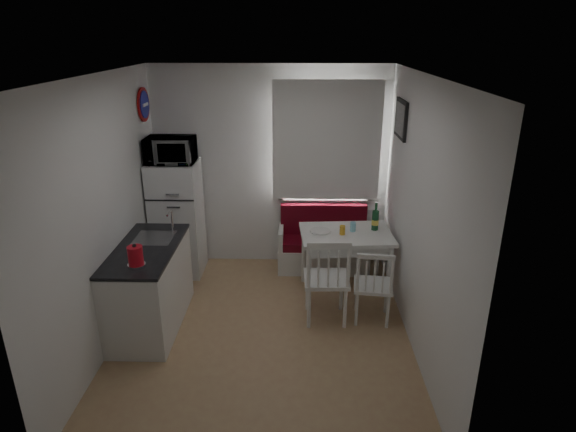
{
  "coord_description": "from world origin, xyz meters",
  "views": [
    {
      "loc": [
        0.35,
        -4.26,
        2.94
      ],
      "look_at": [
        0.24,
        0.5,
        1.12
      ],
      "focal_mm": 30.0,
      "sensor_mm": 36.0,
      "label": 1
    }
  ],
  "objects_px": {
    "kitchen_counter": "(150,286)",
    "wine_bottle": "(375,217)",
    "microwave": "(170,150)",
    "bench": "(323,249)",
    "chair_left": "(327,272)",
    "chair_right": "(375,280)",
    "dining_table": "(346,240)",
    "kettle": "(135,256)",
    "fridge": "(178,218)"
  },
  "relations": [
    {
      "from": "kitchen_counter",
      "to": "wine_bottle",
      "type": "relative_size",
      "value": 4.03
    },
    {
      "from": "dining_table",
      "to": "chair_left",
      "type": "relative_size",
      "value": 2.03
    },
    {
      "from": "dining_table",
      "to": "microwave",
      "type": "bearing_deg",
      "value": 162.77
    },
    {
      "from": "fridge",
      "to": "kettle",
      "type": "height_order",
      "value": "fridge"
    },
    {
      "from": "kitchen_counter",
      "to": "bench",
      "type": "xyz_separation_m",
      "value": [
        1.89,
        1.35,
        -0.18
      ]
    },
    {
      "from": "fridge",
      "to": "kettle",
      "type": "distance_m",
      "value": 1.69
    },
    {
      "from": "kitchen_counter",
      "to": "kettle",
      "type": "distance_m",
      "value": 0.7
    },
    {
      "from": "dining_table",
      "to": "kitchen_counter",
      "type": "bearing_deg",
      "value": -165.57
    },
    {
      "from": "dining_table",
      "to": "chair_left",
      "type": "height_order",
      "value": "chair_left"
    },
    {
      "from": "kitchen_counter",
      "to": "bench",
      "type": "height_order",
      "value": "kitchen_counter"
    },
    {
      "from": "dining_table",
      "to": "bench",
      "type": "bearing_deg",
      "value": 104.91
    },
    {
      "from": "kitchen_counter",
      "to": "fridge",
      "type": "distance_m",
      "value": 1.28
    },
    {
      "from": "chair_left",
      "to": "chair_right",
      "type": "distance_m",
      "value": 0.51
    },
    {
      "from": "dining_table",
      "to": "fridge",
      "type": "bearing_deg",
      "value": 161.47
    },
    {
      "from": "kettle",
      "to": "kitchen_counter",
      "type": "bearing_deg",
      "value": 96.6
    },
    {
      "from": "kitchen_counter",
      "to": "wine_bottle",
      "type": "height_order",
      "value": "kitchen_counter"
    },
    {
      "from": "kitchen_counter",
      "to": "chair_right",
      "type": "height_order",
      "value": "kitchen_counter"
    },
    {
      "from": "kitchen_counter",
      "to": "microwave",
      "type": "bearing_deg",
      "value": 89.06
    },
    {
      "from": "fridge",
      "to": "microwave",
      "type": "distance_m",
      "value": 0.89
    },
    {
      "from": "bench",
      "to": "fridge",
      "type": "bearing_deg",
      "value": -176.71
    },
    {
      "from": "chair_left",
      "to": "microwave",
      "type": "relative_size",
      "value": 0.94
    },
    {
      "from": "chair_right",
      "to": "dining_table",
      "type": "bearing_deg",
      "value": 117.08
    },
    {
      "from": "chair_right",
      "to": "wine_bottle",
      "type": "height_order",
      "value": "wine_bottle"
    },
    {
      "from": "kitchen_counter",
      "to": "microwave",
      "type": "relative_size",
      "value": 2.32
    },
    {
      "from": "wine_bottle",
      "to": "chair_right",
      "type": "bearing_deg",
      "value": -96.88
    },
    {
      "from": "fridge",
      "to": "kettle",
      "type": "xyz_separation_m",
      "value": [
        0.03,
        -1.67,
        0.28
      ]
    },
    {
      "from": "chair_right",
      "to": "microwave",
      "type": "xyz_separation_m",
      "value": [
        -2.34,
        1.14,
        1.1
      ]
    },
    {
      "from": "microwave",
      "to": "chair_right",
      "type": "bearing_deg",
      "value": -25.97
    },
    {
      "from": "dining_table",
      "to": "chair_right",
      "type": "height_order",
      "value": "chair_right"
    },
    {
      "from": "kitchen_counter",
      "to": "fridge",
      "type": "xyz_separation_m",
      "value": [
        0.02,
        1.24,
        0.28
      ]
    },
    {
      "from": "bench",
      "to": "chair_left",
      "type": "bearing_deg",
      "value": -91.23
    },
    {
      "from": "bench",
      "to": "microwave",
      "type": "bearing_deg",
      "value": -175.18
    },
    {
      "from": "chair_left",
      "to": "bench",
      "type": "bearing_deg",
      "value": 87.34
    },
    {
      "from": "microwave",
      "to": "bench",
      "type": "bearing_deg",
      "value": 4.82
    },
    {
      "from": "kettle",
      "to": "wine_bottle",
      "type": "distance_m",
      "value": 2.7
    },
    {
      "from": "chair_right",
      "to": "fridge",
      "type": "xyz_separation_m",
      "value": [
        -2.34,
        1.19,
        0.21
      ]
    },
    {
      "from": "kitchen_counter",
      "to": "fridge",
      "type": "height_order",
      "value": "fridge"
    },
    {
      "from": "kitchen_counter",
      "to": "chair_left",
      "type": "distance_m",
      "value": 1.87
    },
    {
      "from": "dining_table",
      "to": "fridge",
      "type": "xyz_separation_m",
      "value": [
        -2.09,
        0.53,
        0.04
      ]
    },
    {
      "from": "bench",
      "to": "wine_bottle",
      "type": "relative_size",
      "value": 3.6
    },
    {
      "from": "dining_table",
      "to": "wine_bottle",
      "type": "height_order",
      "value": "wine_bottle"
    },
    {
      "from": "kitchen_counter",
      "to": "kettle",
      "type": "relative_size",
      "value": 5.91
    },
    {
      "from": "fridge",
      "to": "kettle",
      "type": "bearing_deg",
      "value": -88.97
    },
    {
      "from": "dining_table",
      "to": "fridge",
      "type": "relative_size",
      "value": 0.74
    },
    {
      "from": "bench",
      "to": "chair_left",
      "type": "relative_size",
      "value": 2.2
    },
    {
      "from": "chair_right",
      "to": "wine_bottle",
      "type": "relative_size",
      "value": 1.4
    },
    {
      "from": "kitchen_counter",
      "to": "bench",
      "type": "distance_m",
      "value": 2.33
    },
    {
      "from": "bench",
      "to": "kitchen_counter",
      "type": "bearing_deg",
      "value": -144.37
    },
    {
      "from": "microwave",
      "to": "dining_table",
      "type": "bearing_deg",
      "value": -12.97
    },
    {
      "from": "bench",
      "to": "kettle",
      "type": "height_order",
      "value": "kettle"
    }
  ]
}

